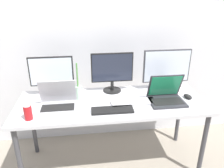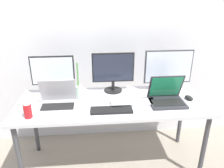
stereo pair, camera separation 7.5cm
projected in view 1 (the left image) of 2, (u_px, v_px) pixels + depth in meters
name	position (u px, v px, depth m)	size (l,w,h in m)	color
ground_plane	(112.00, 162.00, 2.37)	(16.00, 16.00, 0.00)	gray
wall_back	(105.00, 32.00, 2.41)	(7.00, 0.08, 2.60)	silver
work_desk	(112.00, 107.00, 2.11)	(1.80, 0.69, 0.74)	#424247
monitor_left	(52.00, 75.00, 2.14)	(0.42, 0.21, 0.40)	black
monitor_center	(112.00, 71.00, 2.22)	(0.43, 0.19, 0.41)	black
monitor_right	(167.00, 69.00, 2.27)	(0.50, 0.21, 0.43)	#38383D
laptop_silver	(58.00, 101.00, 1.96)	(0.33, 0.25, 0.25)	#B7B7BC
laptop_secondary	(166.00, 95.00, 2.07)	(0.32, 0.26, 0.26)	#2D2D33
keyboard_main	(112.00, 110.00, 1.91)	(0.37, 0.12, 0.02)	black
keyboard_aux	(133.00, 103.00, 2.04)	(0.42, 0.13, 0.02)	#B2B2B7
mouse_by_keyboard	(188.00, 96.00, 2.14)	(0.06, 0.10, 0.04)	black
soda_can_near_keyboard	(28.00, 112.00, 1.77)	(0.07, 0.07, 0.13)	red
bamboo_vase	(78.00, 92.00, 2.11)	(0.07, 0.07, 0.36)	#B2D1B7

